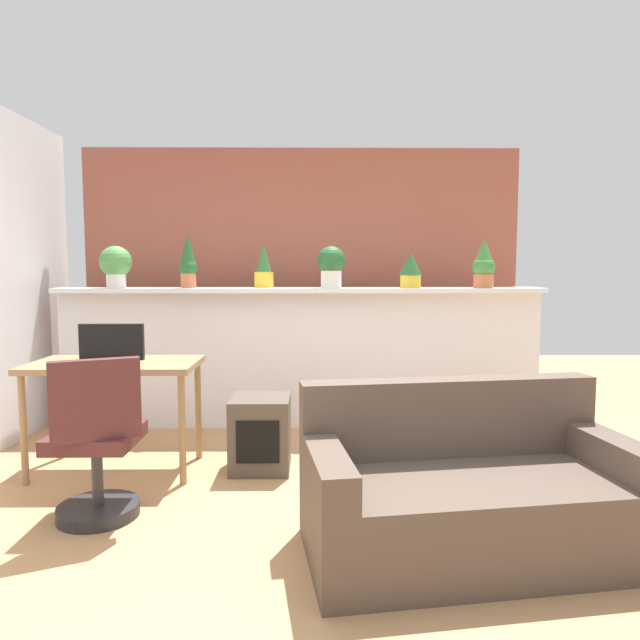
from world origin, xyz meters
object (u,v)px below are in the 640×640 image
object	(u,v)px
potted_plant_5	(484,265)
potted_plant_1	(188,262)
potted_plant_4	(411,269)
tv_monitor	(112,342)
desk	(115,374)
potted_plant_0	(116,264)
office_chair	(97,451)
potted_plant_3	(331,265)
side_cube_shelf	(260,433)
potted_plant_2	(264,268)
couch	(467,494)

from	to	relation	value
potted_plant_5	potted_plant_1	bearing A→B (deg)	179.77
potted_plant_4	tv_monitor	world-z (taller)	potted_plant_4
potted_plant_5	desk	bearing A→B (deg)	-159.98
potted_plant_4	potted_plant_0	bearing A→B (deg)	179.64
potted_plant_5	office_chair	distance (m)	3.32
potted_plant_3	side_cube_shelf	world-z (taller)	potted_plant_3
potted_plant_3	potted_plant_4	xyz separation A→B (m)	(0.67, 0.01, -0.04)
potted_plant_2	potted_plant_5	world-z (taller)	potted_plant_5
potted_plant_1	potted_plant_4	xyz separation A→B (m)	(1.88, -0.00, -0.06)
potted_plant_0	potted_plant_5	world-z (taller)	potted_plant_5
potted_plant_0	tv_monitor	world-z (taller)	potted_plant_0
side_cube_shelf	couch	xyz separation A→B (m)	(1.11, -1.13, 0.03)
potted_plant_4	potted_plant_3	bearing A→B (deg)	-179.57
potted_plant_0	side_cube_shelf	distance (m)	2.02
potted_plant_0	side_cube_shelf	bearing A→B (deg)	-38.00
potted_plant_2	office_chair	size ratio (longest dim) A/B	0.41
potted_plant_5	couch	distance (m)	2.50
potted_plant_2	potted_plant_4	xyz separation A→B (m)	(1.25, -0.06, -0.01)
potted_plant_1	office_chair	bearing A→B (deg)	-93.74
potted_plant_3	desk	distance (m)	1.94
potted_plant_0	potted_plant_4	size ratio (longest dim) A/B	1.18
potted_plant_1	side_cube_shelf	xyz separation A→B (m)	(0.69, -1.00, -1.18)
potted_plant_3	couch	size ratio (longest dim) A/B	0.21
potted_plant_0	potted_plant_3	world-z (taller)	potted_plant_0
potted_plant_4	desk	xyz separation A→B (m)	(-2.16, -1.02, -0.70)
potted_plant_0	side_cube_shelf	size ratio (longest dim) A/B	0.70
potted_plant_1	tv_monitor	bearing A→B (deg)	-109.00
potted_plant_5	desk	size ratio (longest dim) A/B	0.37
potted_plant_4	desk	distance (m)	2.49
office_chair	couch	world-z (taller)	office_chair
potted_plant_4	potted_plant_5	xyz separation A→B (m)	(0.62, -0.01, 0.04)
potted_plant_2	side_cube_shelf	bearing A→B (deg)	-86.79
couch	potted_plant_5	bearing A→B (deg)	71.89
desk	office_chair	world-z (taller)	office_chair
potted_plant_0	tv_monitor	xyz separation A→B (m)	(0.29, -0.96, -0.53)
office_chair	potted_plant_5	bearing A→B (deg)	34.32
potted_plant_3	couch	distance (m)	2.48
office_chair	desk	bearing A→B (deg)	101.84
potted_plant_1	potted_plant_2	distance (m)	0.64
potted_plant_1	potted_plant_4	distance (m)	1.88
potted_plant_4	side_cube_shelf	size ratio (longest dim) A/B	0.60
potted_plant_0	tv_monitor	distance (m)	1.13
potted_plant_1	side_cube_shelf	distance (m)	1.69
potted_plant_1	tv_monitor	world-z (taller)	potted_plant_1
potted_plant_0	desk	xyz separation A→B (m)	(0.33, -1.04, -0.74)
potted_plant_1	couch	xyz separation A→B (m)	(1.80, -2.14, -1.14)
side_cube_shelf	potted_plant_0	bearing A→B (deg)	142.00
potted_plant_2	potted_plant_1	bearing A→B (deg)	-174.27
office_chair	side_cube_shelf	bearing A→B (deg)	44.33
potted_plant_3	side_cube_shelf	distance (m)	1.61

